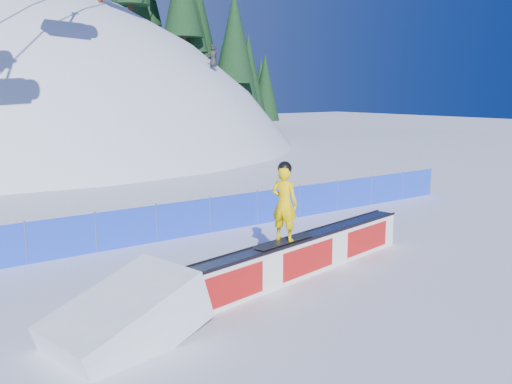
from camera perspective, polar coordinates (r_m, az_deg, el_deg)
ground at (r=16.63m, az=6.73°, el=-6.62°), size 160.00×160.00×0.00m
snow_hill at (r=59.20m, az=-23.71°, el=-13.36°), size 64.00×64.00×64.00m
treeline at (r=62.37m, az=-3.50°, el=14.51°), size 21.06×10.77×18.82m
safety_fence at (r=19.88m, az=-2.17°, el=-1.98°), size 22.05×0.05×1.30m
rail_box at (r=14.97m, az=4.45°, el=-6.44°), size 8.63×2.20×1.04m
snow_ramp at (r=11.65m, az=-12.87°, el=-14.36°), size 3.26×2.37×1.85m
snowboarder at (r=14.10m, az=2.86°, el=-1.08°), size 1.97×0.81×2.03m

